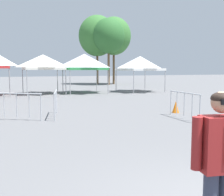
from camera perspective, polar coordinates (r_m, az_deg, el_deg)
The scene contains 11 objects.
canopy_tent_center at distance 22.84m, azimuth -13.96°, elevation 7.14°, with size 3.12×3.12×3.12m.
canopy_tent_behind_center at distance 23.23m, azimuth -5.69°, elevation 7.36°, with size 3.33×3.33×3.21m.
canopy_tent_right_of_center at distance 24.34m, azimuth 5.77°, elevation 7.07°, with size 3.47×3.47×3.07m.
person_foreground at distance 3.25m, azimuth 21.20°, elevation -11.95°, with size 0.64×0.32×1.78m.
tree_behind_tents_right at distance 36.38m, azimuth -3.06°, elevation 12.61°, with size 4.72×4.72×8.77m.
tree_behind_tents_center at distance 34.65m, azimuth -0.70°, elevation 12.61°, with size 3.90×3.90×8.13m.
tree_behind_tents_left at distance 36.43m, azimuth 0.36°, elevation 12.57°, with size 4.40×4.40×8.58m.
crowd_barrier_by_lift at distance 11.46m, azimuth -19.01°, elevation -0.59°, with size 1.83×1.12×1.08m.
crowd_barrier_near_person at distance 11.52m, azimuth 14.61°, elevation -0.42°, with size 0.14×2.10×1.08m.
crowd_barrier_mid_lot at distance 11.82m, azimuth -11.53°, elevation -0.18°, with size 0.53×2.06×1.08m.
traffic_cone_lot_center at distance 13.01m, azimuth 12.94°, elevation -1.79°, with size 0.32×0.32×0.54m, color orange.
Camera 1 is at (-2.92, -2.42, 2.01)m, focal length 44.58 mm.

